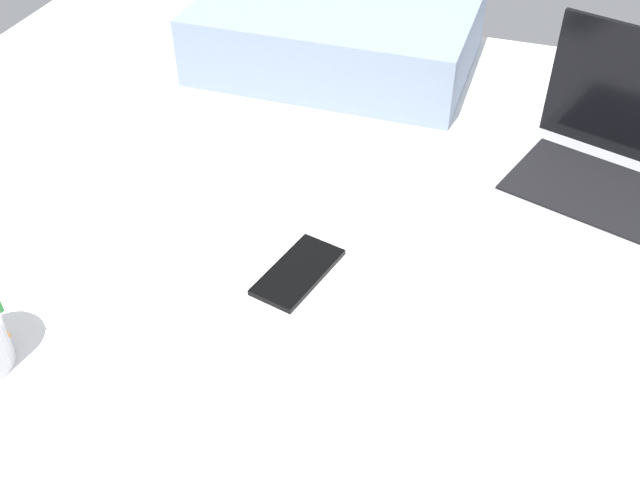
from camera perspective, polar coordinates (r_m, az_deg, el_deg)
bed_mattress at (r=116.36cm, az=2.32°, el=-2.24°), size 180.00×140.00×18.00cm
laptop at (r=123.15cm, az=22.15°, el=5.06°), size 38.58×32.26×23.00cm
cell_phone at (r=101.97cm, az=-1.69°, el=-2.45°), size 9.95×15.22×0.80cm
pillow at (r=150.65cm, az=1.30°, el=15.50°), size 52.00×36.00×13.00cm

